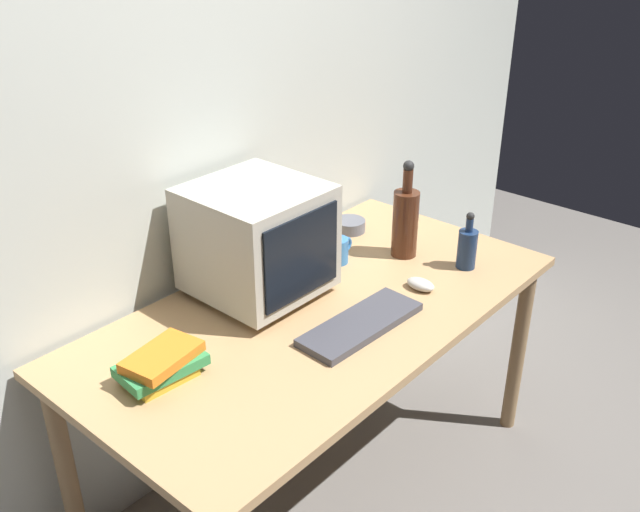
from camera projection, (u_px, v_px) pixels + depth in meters
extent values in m
plane|color=slate|center=(320.00, 484.00, 2.60)|extent=(6.00, 6.00, 0.00)
cube|color=beige|center=(209.00, 125.00, 2.30)|extent=(4.00, 0.08, 2.50)
cube|color=tan|center=(320.00, 311.00, 2.26)|extent=(1.61, 0.83, 0.03)
cylinder|color=olive|center=(518.00, 349.00, 2.73)|extent=(0.06, 0.06, 0.72)
cylinder|color=olive|center=(67.00, 476.00, 2.14)|extent=(0.06, 0.06, 0.72)
cylinder|color=olive|center=(370.00, 288.00, 3.14)|extent=(0.06, 0.06, 0.72)
cube|color=#B2AD9E|center=(259.00, 289.00, 2.32)|extent=(0.28, 0.24, 0.03)
cube|color=#B2AD9E|center=(257.00, 238.00, 2.24)|extent=(0.38, 0.38, 0.34)
cube|color=black|center=(302.00, 257.00, 2.12)|extent=(0.31, 0.01, 0.27)
cube|color=#3F3F47|center=(361.00, 324.00, 2.14)|extent=(0.43, 0.17, 0.02)
ellipsoid|color=beige|center=(421.00, 284.00, 2.34)|extent=(0.06, 0.10, 0.04)
cylinder|color=#472314|center=(405.00, 224.00, 2.52)|extent=(0.09, 0.09, 0.24)
cylinder|color=#472314|center=(408.00, 181.00, 2.45)|extent=(0.03, 0.03, 0.08)
sphere|color=#262626|center=(409.00, 166.00, 2.42)|extent=(0.04, 0.04, 0.04)
cylinder|color=navy|center=(467.00, 249.00, 2.46)|extent=(0.07, 0.07, 0.14)
cylinder|color=navy|center=(470.00, 225.00, 2.42)|extent=(0.03, 0.03, 0.05)
sphere|color=#262626|center=(470.00, 216.00, 2.40)|extent=(0.03, 0.03, 0.03)
cube|color=gold|center=(160.00, 374.00, 1.92)|extent=(0.18, 0.15, 0.03)
cube|color=#33894C|center=(161.00, 365.00, 1.91)|extent=(0.24, 0.16, 0.03)
cube|color=orange|center=(162.00, 357.00, 1.89)|extent=(0.22, 0.16, 0.03)
cylinder|color=#3370B2|center=(337.00, 251.00, 2.50)|extent=(0.08, 0.08, 0.09)
torus|color=#3370B2|center=(346.00, 244.00, 2.54)|extent=(0.06, 0.01, 0.06)
cylinder|color=#595B66|center=(350.00, 225.00, 2.74)|extent=(0.12, 0.12, 0.04)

